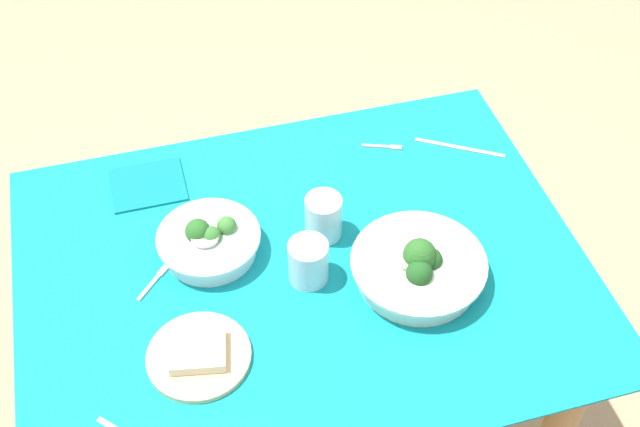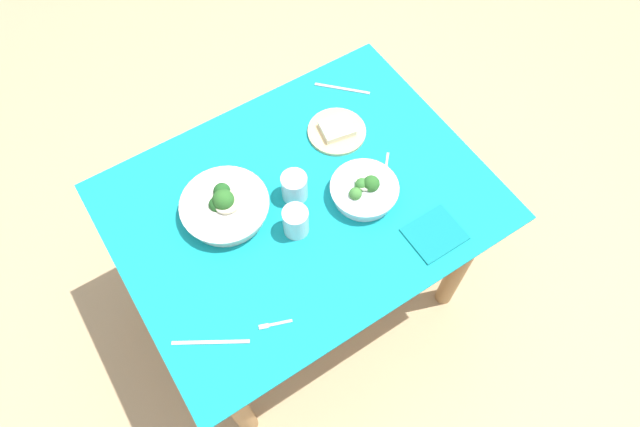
# 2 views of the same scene
# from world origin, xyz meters

# --- Properties ---
(dining_table) EXTENTS (1.17, 0.90, 0.77)m
(dining_table) POSITION_xyz_m (0.00, 0.00, 0.63)
(dining_table) COLOR teal
(dining_table) RESTS_ON ground_plane
(broccoli_bowl_far) EXTENTS (0.28, 0.28, 0.11)m
(broccoli_bowl_far) POSITION_xyz_m (-0.22, 0.09, 0.80)
(broccoli_bowl_far) COLOR silver
(broccoli_bowl_far) RESTS_ON dining_table
(broccoli_bowl_near) EXTENTS (0.22, 0.22, 0.09)m
(broccoli_bowl_near) POSITION_xyz_m (0.18, -0.09, 0.80)
(broccoli_bowl_near) COLOR white
(broccoli_bowl_near) RESTS_ON dining_table
(bread_side_plate) EXTENTS (0.20, 0.20, 0.03)m
(bread_side_plate) POSITION_xyz_m (0.25, 0.17, 0.78)
(bread_side_plate) COLOR #D6B27A
(bread_side_plate) RESTS_ON dining_table
(water_glass_center) EXTENTS (0.08, 0.08, 0.10)m
(water_glass_center) POSITION_xyz_m (-0.07, -0.08, 0.82)
(water_glass_center) COLOR silver
(water_glass_center) RESTS_ON dining_table
(water_glass_side) EXTENTS (0.08, 0.08, 0.10)m
(water_glass_side) POSITION_xyz_m (-0.01, 0.03, 0.82)
(water_glass_side) COLOR silver
(water_glass_side) RESTS_ON dining_table
(fork_by_far_bowl) EXTENTS (0.08, 0.08, 0.00)m
(fork_by_far_bowl) POSITION_xyz_m (0.30, -0.04, 0.77)
(fork_by_far_bowl) COLOR #B7B7BC
(fork_by_far_bowl) RESTS_ON dining_table
(fork_by_near_bowl) EXTENTS (0.09, 0.04, 0.00)m
(fork_by_near_bowl) POSITION_xyz_m (-0.28, -0.30, 0.77)
(fork_by_near_bowl) COLOR #B7B7BC
(fork_by_near_bowl) RESTS_ON dining_table
(table_knife_left) EXTENTS (0.19, 0.12, 0.00)m
(table_knife_left) POSITION_xyz_m (-0.45, -0.25, 0.77)
(table_knife_left) COLOR #B7B7BC
(table_knife_left) RESTS_ON dining_table
(napkin_folded_upper) EXTENTS (0.17, 0.14, 0.01)m
(napkin_folded_upper) POSITION_xyz_m (0.28, -0.32, 0.77)
(napkin_folded_upper) COLOR #0F777D
(napkin_folded_upper) RESTS_ON dining_table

